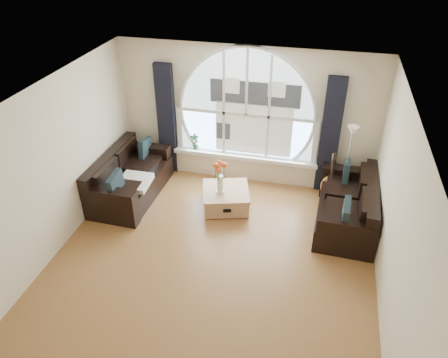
{
  "coord_description": "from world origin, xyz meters",
  "views": [
    {
      "loc": [
        1.38,
        -4.84,
        4.78
      ],
      "look_at": [
        0.0,
        0.9,
        1.05
      ],
      "focal_mm": 34.85,
      "sensor_mm": 36.0,
      "label": 1
    }
  ],
  "objects_px": {
    "vase_flowers": "(220,174)",
    "potted_plant": "(195,142)",
    "sofa_right": "(347,204)",
    "sofa_left": "(131,177)",
    "coffee_chest": "(226,198)",
    "floor_lamp": "(347,167)",
    "guitar": "(331,176)"
  },
  "relations": [
    {
      "from": "vase_flowers",
      "to": "potted_plant",
      "type": "distance_m",
      "value": 1.41
    },
    {
      "from": "sofa_right",
      "to": "sofa_left",
      "type": "bearing_deg",
      "value": -176.91
    },
    {
      "from": "potted_plant",
      "to": "sofa_left",
      "type": "bearing_deg",
      "value": -130.48
    },
    {
      "from": "sofa_right",
      "to": "coffee_chest",
      "type": "distance_m",
      "value": 2.15
    },
    {
      "from": "vase_flowers",
      "to": "sofa_left",
      "type": "bearing_deg",
      "value": 178.7
    },
    {
      "from": "sofa_right",
      "to": "coffee_chest",
      "type": "relative_size",
      "value": 2.26
    },
    {
      "from": "floor_lamp",
      "to": "guitar",
      "type": "distance_m",
      "value": 0.37
    },
    {
      "from": "vase_flowers",
      "to": "potted_plant",
      "type": "xyz_separation_m",
      "value": [
        -0.82,
        1.15,
        -0.04
      ]
    },
    {
      "from": "sofa_right",
      "to": "coffee_chest",
      "type": "bearing_deg",
      "value": -177.44
    },
    {
      "from": "sofa_right",
      "to": "coffee_chest",
      "type": "height_order",
      "value": "sofa_right"
    },
    {
      "from": "sofa_right",
      "to": "guitar",
      "type": "bearing_deg",
      "value": 116.02
    },
    {
      "from": "sofa_left",
      "to": "potted_plant",
      "type": "relative_size",
      "value": 5.78
    },
    {
      "from": "potted_plant",
      "to": "vase_flowers",
      "type": "bearing_deg",
      "value": -54.52
    },
    {
      "from": "sofa_left",
      "to": "sofa_right",
      "type": "bearing_deg",
      "value": 2.39
    },
    {
      "from": "coffee_chest",
      "to": "floor_lamp",
      "type": "distance_m",
      "value": 2.25
    },
    {
      "from": "sofa_right",
      "to": "guitar",
      "type": "relative_size",
      "value": 1.77
    },
    {
      "from": "coffee_chest",
      "to": "guitar",
      "type": "distance_m",
      "value": 2.0
    },
    {
      "from": "sofa_right",
      "to": "vase_flowers",
      "type": "xyz_separation_m",
      "value": [
        -2.23,
        -0.1,
        0.36
      ]
    },
    {
      "from": "vase_flowers",
      "to": "floor_lamp",
      "type": "xyz_separation_m",
      "value": [
        2.17,
        0.7,
        0.04
      ]
    },
    {
      "from": "vase_flowers",
      "to": "sofa_right",
      "type": "bearing_deg",
      "value": 2.59
    },
    {
      "from": "coffee_chest",
      "to": "vase_flowers",
      "type": "xyz_separation_m",
      "value": [
        -0.08,
        -0.09,
        0.55
      ]
    },
    {
      "from": "floor_lamp",
      "to": "potted_plant",
      "type": "bearing_deg",
      "value": 171.38
    },
    {
      "from": "sofa_left",
      "to": "guitar",
      "type": "bearing_deg",
      "value": 12.79
    },
    {
      "from": "sofa_right",
      "to": "vase_flowers",
      "type": "height_order",
      "value": "vase_flowers"
    },
    {
      "from": "sofa_right",
      "to": "floor_lamp",
      "type": "bearing_deg",
      "value": 98.2
    },
    {
      "from": "floor_lamp",
      "to": "coffee_chest",
      "type": "bearing_deg",
      "value": -163.67
    },
    {
      "from": "sofa_left",
      "to": "coffee_chest",
      "type": "bearing_deg",
      "value": 3.0
    },
    {
      "from": "coffee_chest",
      "to": "guitar",
      "type": "bearing_deg",
      "value": 4.13
    },
    {
      "from": "sofa_right",
      "to": "potted_plant",
      "type": "xyz_separation_m",
      "value": [
        -3.05,
        1.05,
        0.32
      ]
    },
    {
      "from": "sofa_left",
      "to": "vase_flowers",
      "type": "height_order",
      "value": "vase_flowers"
    },
    {
      "from": "coffee_chest",
      "to": "floor_lamp",
      "type": "relative_size",
      "value": 0.52
    },
    {
      "from": "vase_flowers",
      "to": "potted_plant",
      "type": "bearing_deg",
      "value": 125.48
    }
  ]
}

